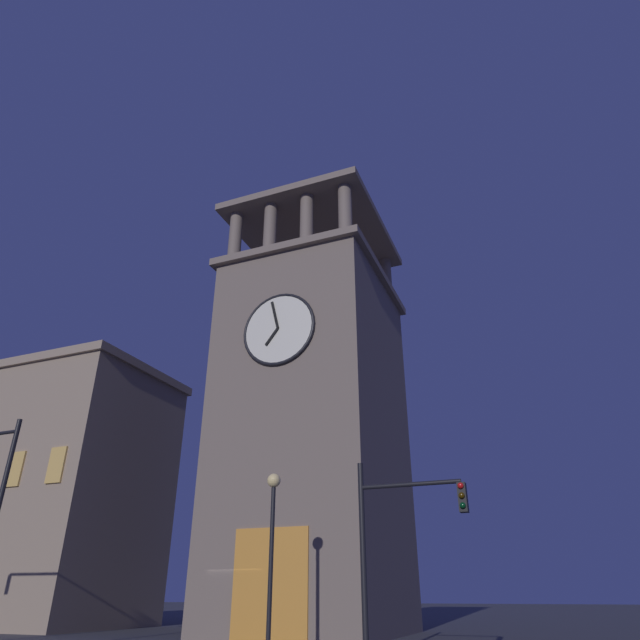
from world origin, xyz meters
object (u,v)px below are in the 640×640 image
(traffic_signal_far, at_px, (398,528))
(street_lamp, at_px, (272,524))
(clocktower, at_px, (315,428))
(adjacent_wing_building, at_px, (19,494))

(traffic_signal_far, bearing_deg, street_lamp, -14.56)
(clocktower, height_order, adjacent_wing_building, clocktower)
(clocktower, xyz_separation_m, adjacent_wing_building, (19.37, 0.06, -2.14))
(clocktower, bearing_deg, adjacent_wing_building, 0.19)
(clocktower, relative_size, traffic_signal_far, 4.64)
(traffic_signal_far, distance_m, street_lamp, 4.48)
(clocktower, xyz_separation_m, traffic_signal_far, (-6.58, 10.06, -6.00))
(street_lamp, bearing_deg, clocktower, -75.82)
(adjacent_wing_building, bearing_deg, street_lamp, 157.69)
(adjacent_wing_building, xyz_separation_m, street_lamp, (-21.63, 8.88, -3.47))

